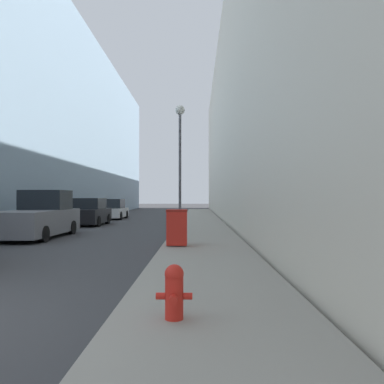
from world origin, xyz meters
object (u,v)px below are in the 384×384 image
trash_bin (177,227)px  parked_sedan_far (113,210)px  pickup_truck (39,218)px  parked_sedan_near (90,213)px  fire_hydrant (174,290)px  lamppost (180,147)px

trash_bin → parked_sedan_far: 18.59m
trash_bin → pickup_truck: (-6.22, 3.66, 0.12)m
parked_sedan_far → parked_sedan_near: bearing=-89.5°
fire_hydrant → parked_sedan_near: 19.45m
parked_sedan_far → pickup_truck: bearing=-90.4°
fire_hydrant → parked_sedan_far: parked_sedan_far is taller
lamppost → parked_sedan_near: lamppost is taller
parked_sedan_near → trash_bin: bearing=-60.6°
pickup_truck → parked_sedan_near: 7.13m
trash_bin → pickup_truck: bearing=149.6°
fire_hydrant → parked_sedan_near: parked_sedan_near is taller
lamppost → parked_sedan_near: size_ratio=1.44×
trash_bin → parked_sedan_far: size_ratio=0.30×
fire_hydrant → pickup_truck: (-6.60, 11.22, 0.36)m
lamppost → parked_sedan_far: (-6.00, 12.68, -3.35)m
fire_hydrant → parked_sedan_near: size_ratio=0.18×
parked_sedan_near → parked_sedan_far: parked_sedan_near is taller
trash_bin → parked_sedan_far: parked_sedan_far is taller
parked_sedan_near → parked_sedan_far: 6.78m
fire_hydrant → lamppost: 12.95m
parked_sedan_far → trash_bin: bearing=-70.8°
pickup_truck → fire_hydrant: bearing=-59.5°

